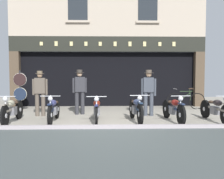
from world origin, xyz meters
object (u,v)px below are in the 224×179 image
(motorcycle_far_left, at_px, (12,109))
(salesman_right, at_px, (149,90))
(tyre_sign_pole, at_px, (20,87))
(advert_board_near, at_px, (148,72))
(salesman_left, at_px, (40,91))
(shopkeeper_center, at_px, (80,89))
(motorcycle_center_right, at_px, (174,109))
(leaning_bicycle, at_px, (186,100))
(motorcycle_center, at_px, (136,108))
(motorcycle_right, at_px, (215,109))
(motorcycle_left, at_px, (54,109))
(motorcycle_center_left, at_px, (97,109))
(advert_board_far, at_px, (175,72))

(motorcycle_far_left, height_order, salesman_right, salesman_right)
(tyre_sign_pole, height_order, advert_board_near, advert_board_near)
(salesman_left, relative_size, shopkeeper_center, 0.97)
(salesman_left, distance_m, advert_board_near, 5.48)
(motorcycle_center_right, bearing_deg, shopkeeper_center, -32.01)
(tyre_sign_pole, relative_size, leaning_bicycle, 0.98)
(motorcycle_center, distance_m, motorcycle_right, 2.62)
(leaning_bicycle, bearing_deg, shopkeeper_center, 103.60)
(motorcycle_left, distance_m, tyre_sign_pole, 3.22)
(motorcycle_far_left, distance_m, motorcycle_center_left, 2.74)
(motorcycle_left, height_order, motorcycle_center_right, motorcycle_left)
(advert_board_far, xyz_separation_m, leaning_bicycle, (0.18, -1.31, -1.24))
(salesman_left, bearing_deg, leaning_bicycle, -170.73)
(motorcycle_center, xyz_separation_m, leaning_bicycle, (2.57, 2.93, -0.05))
(advert_board_far, bearing_deg, motorcycle_left, -140.58)
(motorcycle_left, bearing_deg, motorcycle_right, 177.99)
(motorcycle_left, xyz_separation_m, advert_board_near, (3.83, 4.20, 1.22))
(motorcycle_left, xyz_separation_m, shopkeeper_center, (0.72, 1.56, 0.54))
(motorcycle_center_right, distance_m, leaning_bicycle, 3.24)
(salesman_left, bearing_deg, advert_board_far, -159.19)
(shopkeeper_center, bearing_deg, motorcycle_center_left, 100.81)
(tyre_sign_pole, relative_size, advert_board_far, 1.69)
(motorcycle_far_left, bearing_deg, motorcycle_center, -178.99)
(motorcycle_center, height_order, shopkeeper_center, shopkeeper_center)
(motorcycle_center_left, bearing_deg, leaning_bicycle, -143.80)
(shopkeeper_center, relative_size, leaning_bicycle, 0.99)
(shopkeeper_center, bearing_deg, advert_board_near, -153.45)
(motorcycle_left, relative_size, motorcycle_center, 0.99)
(tyre_sign_pole, relative_size, advert_board_near, 1.81)
(motorcycle_center_right, bearing_deg, salesman_right, -67.96)
(advert_board_far, distance_m, leaning_bicycle, 1.81)
(shopkeeper_center, distance_m, tyre_sign_pole, 2.77)
(motorcycle_far_left, height_order, shopkeeper_center, shopkeeper_center)
(salesman_right, xyz_separation_m, leaning_bicycle, (1.96, 1.74, -0.58))
(motorcycle_center_left, bearing_deg, advert_board_near, -120.27)
(motorcycle_center_right, bearing_deg, motorcycle_left, -6.38)
(advert_board_near, relative_size, leaning_bicycle, 0.54)
(motorcycle_center_left, height_order, motorcycle_center_right, motorcycle_center_right)
(motorcycle_left, relative_size, advert_board_near, 2.08)
(advert_board_near, bearing_deg, salesman_right, -99.23)
(motorcycle_left, relative_size, motorcycle_right, 0.95)
(advert_board_far, bearing_deg, salesman_left, -152.90)
(salesman_left, xyz_separation_m, leaning_bicycle, (6.01, 1.67, -0.55))
(salesman_left, xyz_separation_m, tyre_sign_pole, (-1.15, 1.35, 0.07))
(motorcycle_left, bearing_deg, shopkeeper_center, -115.38)
(motorcycle_far_left, relative_size, tyre_sign_pole, 1.18)
(motorcycle_left, xyz_separation_m, leaning_bicycle, (5.29, 2.89, -0.04))
(motorcycle_left, distance_m, motorcycle_right, 5.34)
(motorcycle_center, relative_size, tyre_sign_pole, 1.15)
(tyre_sign_pole, height_order, leaning_bicycle, tyre_sign_pole)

